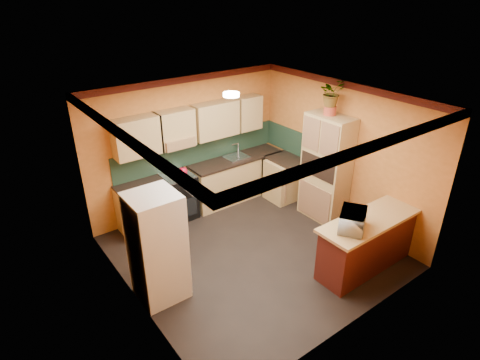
% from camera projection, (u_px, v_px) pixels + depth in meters
% --- Properties ---
extents(room_shell, '(4.24, 4.24, 2.72)m').
position_uv_depth(room_shell, '(244.00, 134.00, 6.31)').
color(room_shell, black).
rests_on(room_shell, ground).
extents(base_cabinets_back, '(3.65, 0.60, 0.88)m').
position_uv_depth(base_cabinets_back, '(206.00, 188.00, 8.23)').
color(base_cabinets_back, tan).
rests_on(base_cabinets_back, ground).
extents(countertop_back, '(3.65, 0.62, 0.04)m').
position_uv_depth(countertop_back, '(205.00, 168.00, 8.02)').
color(countertop_back, black).
rests_on(countertop_back, base_cabinets_back).
extents(stove, '(0.58, 0.58, 0.91)m').
position_uv_depth(stove, '(179.00, 196.00, 7.89)').
color(stove, black).
rests_on(stove, ground).
extents(kettle, '(0.21, 0.21, 0.18)m').
position_uv_depth(kettle, '(183.00, 171.00, 7.66)').
color(kettle, '#B60C25').
rests_on(kettle, stove).
extents(sink, '(0.48, 0.40, 0.03)m').
position_uv_depth(sink, '(236.00, 157.00, 8.42)').
color(sink, silver).
rests_on(sink, countertop_back).
extents(base_cabinets_right, '(0.60, 0.80, 0.88)m').
position_uv_depth(base_cabinets_right, '(286.00, 179.00, 8.61)').
color(base_cabinets_right, tan).
rests_on(base_cabinets_right, ground).
extents(countertop_right, '(0.62, 0.80, 0.04)m').
position_uv_depth(countertop_right, '(287.00, 159.00, 8.41)').
color(countertop_right, black).
rests_on(countertop_right, base_cabinets_right).
extents(fridge, '(0.68, 0.66, 1.70)m').
position_uv_depth(fridge, '(157.00, 247.00, 5.71)').
color(fridge, white).
rests_on(fridge, ground).
extents(pantry, '(0.48, 0.90, 2.10)m').
position_uv_depth(pantry, '(326.00, 169.00, 7.63)').
color(pantry, tan).
rests_on(pantry, ground).
extents(fern_pot, '(0.22, 0.22, 0.16)m').
position_uv_depth(fern_pot, '(330.00, 110.00, 7.16)').
color(fern_pot, '#B03F2A').
rests_on(fern_pot, pantry).
extents(fern, '(0.48, 0.42, 0.49)m').
position_uv_depth(fern, '(332.00, 93.00, 7.02)').
color(fern, tan).
rests_on(fern, fern_pot).
extents(breakfast_bar, '(1.80, 0.55, 0.88)m').
position_uv_depth(breakfast_bar, '(367.00, 244.00, 6.48)').
color(breakfast_bar, '#521913').
rests_on(breakfast_bar, ground).
extents(bar_top, '(1.90, 0.65, 0.05)m').
position_uv_depth(bar_top, '(371.00, 220.00, 6.27)').
color(bar_top, tan).
rests_on(bar_top, breakfast_bar).
extents(microwave, '(0.64, 0.59, 0.29)m').
position_uv_depth(microwave, '(353.00, 220.00, 5.93)').
color(microwave, white).
rests_on(microwave, bar_top).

